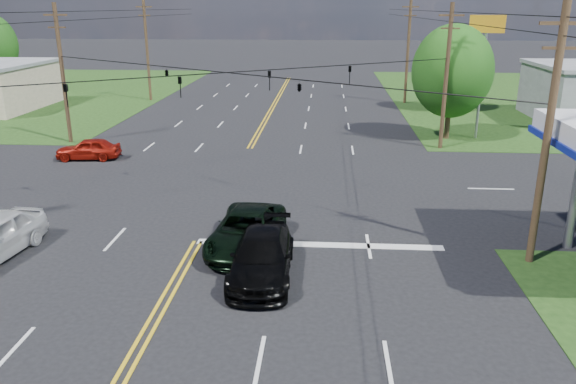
# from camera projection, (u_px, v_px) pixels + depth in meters

# --- Properties ---
(ground) EXTENTS (280.00, 280.00, 0.00)m
(ground) POSITION_uv_depth(u_px,v_px,m) (230.00, 184.00, 30.72)
(ground) COLOR black
(ground) RESTS_ON ground
(stop_bar) EXTENTS (10.00, 0.50, 0.02)m
(stop_bar) POSITION_uv_depth(u_px,v_px,m) (319.00, 245.00, 22.81)
(stop_bar) COLOR silver
(stop_bar) RESTS_ON ground
(pole_se) EXTENTS (1.60, 0.28, 9.50)m
(pole_se) POSITION_uv_depth(u_px,v_px,m) (548.00, 135.00, 19.80)
(pole_se) COLOR #3F2C1A
(pole_se) RESTS_ON ground
(pole_nw) EXTENTS (1.60, 0.28, 9.50)m
(pole_nw) POSITION_uv_depth(u_px,v_px,m) (62.00, 73.00, 38.54)
(pole_nw) COLOR #3F2C1A
(pole_nw) RESTS_ON ground
(pole_ne) EXTENTS (1.60, 0.28, 9.50)m
(pole_ne) POSITION_uv_depth(u_px,v_px,m) (446.00, 76.00, 36.85)
(pole_ne) COLOR #3F2C1A
(pole_ne) RESTS_ON ground
(pole_left_far) EXTENTS (1.60, 0.28, 10.00)m
(pole_left_far) POSITION_uv_depth(u_px,v_px,m) (147.00, 49.00, 56.46)
(pole_left_far) COLOR #3F2C1A
(pole_left_far) RESTS_ON ground
(pole_right_far) EXTENTS (1.60, 0.28, 10.00)m
(pole_right_far) POSITION_uv_depth(u_px,v_px,m) (408.00, 50.00, 54.76)
(pole_right_far) COLOR #3F2C1A
(pole_right_far) RESTS_ON ground
(span_wire_signals) EXTENTS (26.00, 18.00, 1.13)m
(span_wire_signals) POSITION_uv_depth(u_px,v_px,m) (226.00, 73.00, 28.83)
(span_wire_signals) COLOR black
(span_wire_signals) RESTS_ON ground
(power_lines) EXTENTS (26.04, 100.00, 0.64)m
(power_lines) POSITION_uv_depth(u_px,v_px,m) (217.00, 21.00, 26.12)
(power_lines) COLOR black
(power_lines) RESTS_ON ground
(tree_right_a) EXTENTS (5.70, 5.70, 8.18)m
(tree_right_a) POSITION_uv_depth(u_px,v_px,m) (452.00, 71.00, 39.64)
(tree_right_a) COLOR #3F2C1A
(tree_right_a) RESTS_ON ground
(tree_right_b) EXTENTS (4.94, 4.94, 7.09)m
(tree_right_b) POSITION_uv_depth(u_px,v_px,m) (452.00, 64.00, 51.04)
(tree_right_b) COLOR #3F2C1A
(tree_right_b) RESTS_ON ground
(pickup_dkgreen) EXTENTS (2.93, 5.63, 1.52)m
(pickup_dkgreen) POSITION_uv_depth(u_px,v_px,m) (247.00, 231.00, 22.29)
(pickup_dkgreen) COLOR black
(pickup_dkgreen) RESTS_ON ground
(suv_black) EXTENTS (2.22, 5.29, 1.53)m
(suv_black) POSITION_uv_depth(u_px,v_px,m) (262.00, 256.00, 19.99)
(suv_black) COLOR black
(suv_black) RESTS_ON ground
(sedan_red) EXTENTS (4.08, 1.98, 1.34)m
(sedan_red) POSITION_uv_depth(u_px,v_px,m) (88.00, 149.00, 35.45)
(sedan_red) COLOR maroon
(sedan_red) RESTS_ON ground
(polesign_ne) EXTENTS (2.35, 0.98, 8.68)m
(polesign_ne) POSITION_uv_depth(u_px,v_px,m) (485.00, 42.00, 39.19)
(polesign_ne) COLOR #A5A5AA
(polesign_ne) RESTS_ON ground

